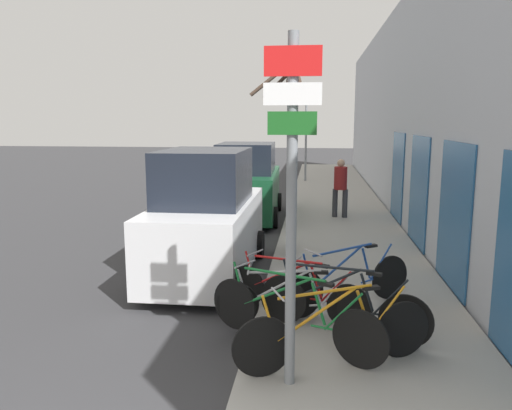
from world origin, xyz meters
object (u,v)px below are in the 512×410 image
object	(u,v)px
pedestrian_near	(340,184)
bicycle_2	(341,305)
bicycle_5	(349,282)
traffic_light	(306,119)
signpost	(291,199)
parked_car_1	(247,185)
bicycle_0	(335,333)
bicycle_3	(293,301)
street_tree	(291,153)
bicycle_1	(292,316)
parked_car_0	(207,220)
bicycle_4	(295,292)

from	to	relation	value
pedestrian_near	bicycle_2	bearing A→B (deg)	-78.86
bicycle_5	traffic_light	distance (m)	16.44
signpost	parked_car_1	xyz separation A→B (m)	(-1.83, 9.93, -1.17)
bicycle_0	bicycle_3	bearing A→B (deg)	3.86
signpost	bicycle_3	distance (m)	2.32
bicycle_3	traffic_light	distance (m)	17.20
bicycle_2	traffic_light	world-z (taller)	traffic_light
signpost	street_tree	xyz separation A→B (m)	(-0.29, 5.57, 0.12)
signpost	bicycle_0	bearing A→B (deg)	41.12
bicycle_1	bicycle_0	bearing A→B (deg)	-101.54
parked_car_0	traffic_light	xyz separation A→B (m)	(1.61, 14.41, 1.93)
bicycle_2	bicycle_3	world-z (taller)	bicycle_2
bicycle_2	traffic_light	bearing A→B (deg)	22.96
signpost	traffic_light	size ratio (longest dim) A/B	0.83
bicycle_0	bicycle_2	bearing A→B (deg)	-29.32
signpost	pedestrian_near	distance (m)	9.81
bicycle_3	street_tree	size ratio (longest dim) A/B	0.48
bicycle_2	pedestrian_near	bearing A→B (deg)	17.62
parked_car_0	bicycle_3	bearing A→B (deg)	-55.47
bicycle_2	parked_car_0	bearing A→B (deg)	61.29
bicycle_2	bicycle_4	xyz separation A→B (m)	(-0.65, 0.53, -0.02)
bicycle_4	parked_car_0	size ratio (longest dim) A/B	0.51
bicycle_1	bicycle_2	world-z (taller)	bicycle_1
bicycle_1	pedestrian_near	bearing A→B (deg)	23.03
bicycle_1	bicycle_5	world-z (taller)	same
bicycle_4	pedestrian_near	world-z (taller)	pedestrian_near
signpost	bicycle_1	size ratio (longest dim) A/B	1.64
bicycle_3	parked_car_1	size ratio (longest dim) A/B	0.50
parked_car_1	street_tree	world-z (taller)	street_tree
signpost	bicycle_3	world-z (taller)	signpost
bicycle_5	traffic_light	size ratio (longest dim) A/B	0.44
bicycle_3	street_tree	distance (m)	4.41
bicycle_3	street_tree	xyz separation A→B (m)	(-0.25, 4.00, 1.82)
bicycle_5	parked_car_1	xyz separation A→B (m)	(-2.62, 7.57, 0.49)
signpost	bicycle_2	distance (m)	2.24
bicycle_3	bicycle_5	bearing A→B (deg)	-49.94
bicycle_3	bicycle_5	xyz separation A→B (m)	(0.82, 0.79, 0.05)
bicycle_1	parked_car_1	distance (m)	9.22
bicycle_5	parked_car_0	distance (m)	3.23
bicycle_0	parked_car_1	size ratio (longest dim) A/B	0.53
bicycle_2	street_tree	distance (m)	4.66
parked_car_0	bicycle_1	bearing A→B (deg)	-60.96
bicycle_4	pedestrian_near	xyz separation A→B (m)	(1.02, 7.81, 0.61)
signpost	bicycle_1	distance (m)	1.88
traffic_light	bicycle_1	bearing A→B (deg)	-89.34
parked_car_1	street_tree	xyz separation A→B (m)	(1.54, -4.36, 1.28)
bicycle_0	traffic_light	distance (m)	18.32
bicycle_0	street_tree	distance (m)	5.48
street_tree	bicycle_2	bearing A→B (deg)	-77.74
bicycle_5	traffic_light	xyz separation A→B (m)	(-1.01, 16.23, 2.47)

